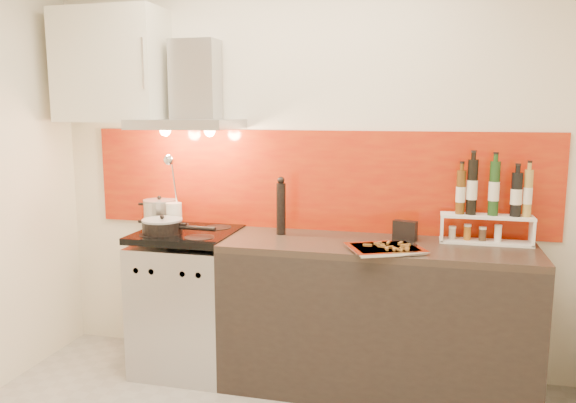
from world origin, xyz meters
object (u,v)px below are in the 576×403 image
(range_stove, at_px, (189,302))
(saute_pan, at_px, (163,226))
(baking_tray, at_px, (385,248))
(counter, at_px, (375,317))
(stock_pot, at_px, (160,211))
(pepper_mill, at_px, (281,207))

(range_stove, height_order, saute_pan, saute_pan)
(saute_pan, xyz_separation_m, baking_tray, (1.37, -0.08, -0.04))
(counter, xyz_separation_m, saute_pan, (-1.31, -0.10, 0.51))
(counter, relative_size, stock_pot, 8.23)
(stock_pot, height_order, pepper_mill, pepper_mill)
(range_stove, distance_m, saute_pan, 0.53)
(pepper_mill, bearing_deg, range_stove, -170.19)
(baking_tray, bearing_deg, range_stove, 172.22)
(saute_pan, xyz_separation_m, pepper_mill, (0.70, 0.20, 0.12))
(range_stove, bearing_deg, saute_pan, -139.71)
(counter, distance_m, baking_tray, 0.50)
(saute_pan, bearing_deg, baking_tray, -3.27)
(stock_pot, relative_size, baking_tray, 0.45)
(stock_pot, bearing_deg, pepper_mill, -6.02)
(pepper_mill, bearing_deg, baking_tray, -22.41)
(range_stove, bearing_deg, counter, 0.23)
(counter, distance_m, pepper_mill, 0.88)
(stock_pot, distance_m, pepper_mill, 0.88)
(counter, xyz_separation_m, baking_tray, (0.06, -0.18, 0.47))
(range_stove, relative_size, saute_pan, 1.88)
(counter, distance_m, stock_pot, 1.59)
(range_stove, height_order, counter, range_stove)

